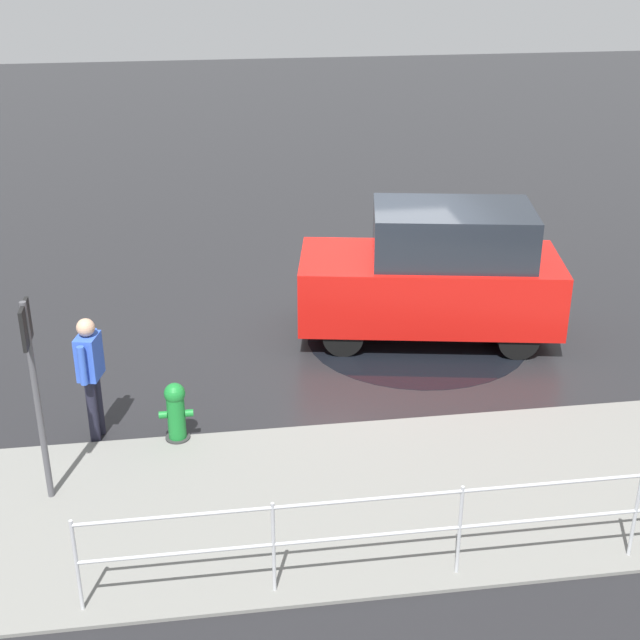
# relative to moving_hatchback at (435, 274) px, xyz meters

# --- Properties ---
(ground_plane) EXTENTS (60.00, 60.00, 0.00)m
(ground_plane) POSITION_rel_moving_hatchback_xyz_m (0.73, -0.12, -1.03)
(ground_plane) COLOR black
(kerb_strip) EXTENTS (24.00, 3.20, 0.04)m
(kerb_strip) POSITION_rel_moving_hatchback_xyz_m (0.73, 4.08, -1.01)
(kerb_strip) COLOR slate
(kerb_strip) RESTS_ON ground
(moving_hatchback) EXTENTS (4.15, 2.39, 2.06)m
(moving_hatchback) POSITION_rel_moving_hatchback_xyz_m (0.00, 0.00, 0.00)
(moving_hatchback) COLOR red
(moving_hatchback) RESTS_ON ground
(fire_hydrant) EXTENTS (0.42, 0.31, 0.80)m
(fire_hydrant) POSITION_rel_moving_hatchback_xyz_m (3.92, 2.54, -0.63)
(fire_hydrant) COLOR #197A2D
(fire_hydrant) RESTS_ON ground
(pedestrian) EXTENTS (0.32, 0.56, 1.62)m
(pedestrian) POSITION_rel_moving_hatchback_xyz_m (4.91, 2.30, -0.07)
(pedestrian) COLOR blue
(pedestrian) RESTS_ON ground
(metal_railing) EXTENTS (9.06, 0.04, 1.05)m
(metal_railing) POSITION_rel_moving_hatchback_xyz_m (0.29, 5.44, -0.31)
(metal_railing) COLOR #B7BABF
(metal_railing) RESTS_ON ground
(sign_post) EXTENTS (0.07, 0.44, 2.40)m
(sign_post) POSITION_rel_moving_hatchback_xyz_m (5.32, 3.56, 0.55)
(sign_post) COLOR #4C4C51
(sign_post) RESTS_ON ground
(puddle_patch) EXTENTS (3.40, 3.40, 0.01)m
(puddle_patch) POSITION_rel_moving_hatchback_xyz_m (0.26, 0.06, -1.02)
(puddle_patch) COLOR black
(puddle_patch) RESTS_ON ground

